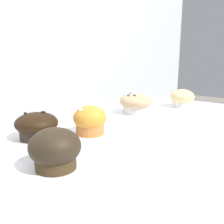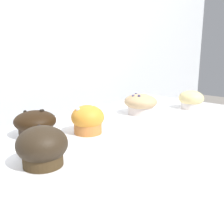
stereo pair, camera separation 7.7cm
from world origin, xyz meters
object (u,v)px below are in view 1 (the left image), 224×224
at_px(muffin_front_left, 182,98).
at_px(muffin_front_right, 37,126).
at_px(muffin_back_right, 55,149).
at_px(muffin_front_center, 90,120).
at_px(muffin_back_left, 136,103).

height_order(muffin_front_left, muffin_front_right, same).
relative_size(muffin_back_right, muffin_front_right, 0.92).
xyz_separation_m(muffin_front_center, muffin_front_right, (-0.11, 0.09, -0.00)).
height_order(muffin_front_center, muffin_front_left, muffin_front_center).
bearing_deg(muffin_back_left, muffin_back_right, -167.29).
relative_size(muffin_front_center, muffin_back_left, 0.77).
xyz_separation_m(muffin_front_center, muffin_back_left, (0.28, 0.02, -0.00)).
relative_size(muffin_back_left, muffin_front_right, 1.06).
xyz_separation_m(muffin_front_center, muffin_front_left, (0.47, -0.07, -0.00)).
relative_size(muffin_back_left, muffin_front_left, 1.24).
height_order(muffin_back_left, muffin_front_right, muffin_back_left).
distance_m(muffin_front_left, muffin_front_right, 0.60).
relative_size(muffin_front_center, muffin_front_right, 0.82).
bearing_deg(muffin_back_left, muffin_front_center, -175.24).
relative_size(muffin_front_center, muffin_front_left, 0.96).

